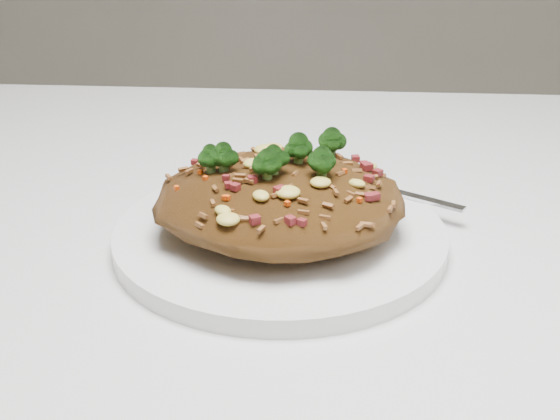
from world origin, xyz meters
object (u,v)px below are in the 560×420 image
Objects in this scene: fork at (380,188)px; fried_rice at (280,190)px; plate at (280,237)px; dining_table at (260,342)px.

fried_rice is at bearing -105.30° from fork.
fried_rice reaches higher than plate.
dining_table is 0.16m from fork.
plate is 0.11m from fork.
plate is at bearing -105.11° from fork.
fork is (0.08, 0.08, 0.01)m from plate.
fried_rice is 0.11m from fork.
plate is at bearing -11.45° from dining_table.
dining_table is at bearing -111.83° from fork.
fried_rice reaches higher than dining_table.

